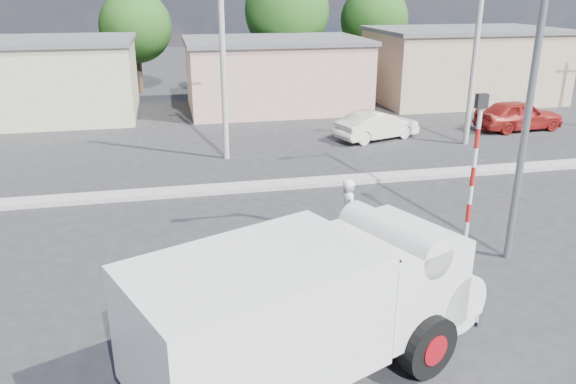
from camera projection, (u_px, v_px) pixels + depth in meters
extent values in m
plane|color=#27282A|center=(369.00, 297.00, 13.03)|extent=(120.00, 120.00, 0.00)
cube|color=#99968E|center=(294.00, 184.00, 20.35)|extent=(40.00, 0.80, 0.16)
cylinder|color=black|center=(179.00, 358.00, 9.93)|extent=(1.26, 0.81, 1.22)
cylinder|color=#AA0C15|center=(179.00, 358.00, 9.93)|extent=(0.71, 0.60, 0.60)
cylinder|color=black|center=(428.00, 346.00, 10.26)|extent=(1.26, 0.81, 1.22)
cylinder|color=#AA0C15|center=(428.00, 346.00, 10.26)|extent=(0.71, 0.60, 0.60)
cylinder|color=black|center=(345.00, 293.00, 12.04)|extent=(1.26, 0.81, 1.22)
cylinder|color=#AA0C15|center=(345.00, 293.00, 12.04)|extent=(0.71, 0.60, 0.60)
cube|color=black|center=(303.00, 348.00, 10.03)|extent=(5.25, 3.33, 0.20)
cube|color=silver|center=(255.00, 317.00, 9.14)|extent=(4.62, 3.81, 2.05)
cube|color=silver|center=(390.00, 274.00, 10.88)|extent=(2.73, 2.87, 1.72)
cylinder|color=silver|center=(421.00, 282.00, 11.57)|extent=(2.01, 2.57, 1.22)
cylinder|color=silver|center=(393.00, 237.00, 10.62)|extent=(1.61, 2.39, 0.77)
cube|color=silver|center=(434.00, 295.00, 11.96)|extent=(1.08, 2.25, 0.31)
cube|color=black|center=(361.00, 261.00, 10.29)|extent=(0.82, 1.76, 0.77)
imported|color=black|center=(348.00, 237.00, 14.87)|extent=(2.11, 0.80, 1.09)
imported|color=white|center=(348.00, 224.00, 14.74)|extent=(0.47, 0.70, 1.87)
imported|color=silver|center=(377.00, 125.00, 26.41)|extent=(4.31, 2.59, 1.34)
imported|color=maroon|center=(519.00, 115.00, 28.13)|extent=(4.56, 2.10, 1.51)
cylinder|color=red|center=(464.00, 248.00, 14.95)|extent=(0.11, 0.11, 0.50)
cylinder|color=white|center=(466.00, 230.00, 14.78)|extent=(0.11, 0.11, 0.50)
cylinder|color=red|center=(468.00, 213.00, 14.61)|extent=(0.11, 0.11, 0.50)
cylinder|color=white|center=(470.00, 195.00, 14.44)|extent=(0.11, 0.11, 0.50)
cylinder|color=red|center=(473.00, 177.00, 14.26)|extent=(0.11, 0.11, 0.50)
cylinder|color=white|center=(475.00, 158.00, 14.09)|extent=(0.11, 0.11, 0.50)
cylinder|color=red|center=(477.00, 138.00, 13.92)|extent=(0.11, 0.11, 0.50)
cylinder|color=white|center=(480.00, 119.00, 13.75)|extent=(0.11, 0.11, 0.50)
cube|color=black|center=(482.00, 101.00, 13.60)|extent=(0.28, 0.18, 0.36)
cylinder|color=slate|center=(532.00, 88.00, 13.43)|extent=(0.18, 0.18, 9.00)
cube|color=#BCB48E|center=(20.00, 82.00, 30.17)|extent=(12.00, 7.00, 4.00)
cube|color=#59595B|center=(13.00, 41.00, 29.45)|extent=(12.30, 7.30, 0.24)
cube|color=tan|center=(275.00, 76.00, 32.97)|extent=(10.00, 7.00, 3.80)
cube|color=#59595B|center=(274.00, 40.00, 32.28)|extent=(10.30, 7.30, 0.24)
cube|color=tan|center=(462.00, 66.00, 35.27)|extent=(11.00, 7.00, 4.20)
cube|color=#59595B|center=(466.00, 30.00, 34.51)|extent=(11.30, 7.30, 0.24)
cylinder|color=#38281E|center=(139.00, 67.00, 37.88)|extent=(0.36, 0.36, 3.47)
sphere|color=#2B601D|center=(136.00, 27.00, 36.98)|extent=(4.71, 4.71, 4.71)
cylinder|color=#38281E|center=(287.00, 59.00, 38.81)|extent=(0.36, 0.36, 4.20)
sphere|color=#2B601D|center=(287.00, 12.00, 37.73)|extent=(5.70, 5.70, 5.70)
cylinder|color=#38281E|center=(372.00, 58.00, 42.12)|extent=(0.36, 0.36, 3.64)
sphere|color=#2B601D|center=(374.00, 20.00, 41.19)|extent=(4.94, 4.94, 4.94)
cylinder|color=#99968E|center=(223.00, 62.00, 22.28)|extent=(0.24, 0.24, 8.00)
cylinder|color=#99968E|center=(475.00, 55.00, 24.45)|extent=(0.24, 0.24, 8.00)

